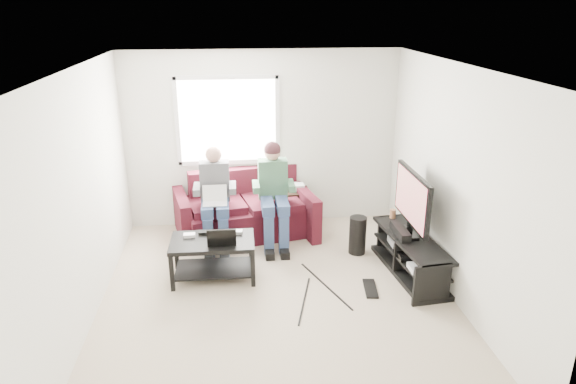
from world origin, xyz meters
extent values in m
plane|color=#B5A48D|center=(0.00, 0.00, 0.00)|extent=(4.50, 4.50, 0.00)
plane|color=white|center=(0.00, 0.00, 2.60)|extent=(4.50, 4.50, 0.00)
plane|color=silver|center=(0.00, 2.25, 1.30)|extent=(4.50, 0.00, 4.50)
plane|color=silver|center=(0.00, -2.25, 1.30)|extent=(4.50, 0.00, 4.50)
plane|color=silver|center=(-2.00, 0.00, 1.30)|extent=(0.00, 4.50, 4.50)
plane|color=silver|center=(2.00, 0.00, 1.30)|extent=(0.00, 4.50, 4.50)
cube|color=white|center=(-0.50, 2.24, 1.60)|extent=(1.40, 0.01, 1.20)
cube|color=silver|center=(-0.50, 2.23, 1.60)|extent=(1.48, 0.04, 1.28)
cube|color=#40101B|center=(-0.31, 1.77, 0.22)|extent=(1.77, 1.18, 0.45)
cube|color=#40101B|center=(-0.31, 2.15, 0.68)|extent=(1.63, 0.53, 0.46)
cube|color=#40101B|center=(-1.19, 1.77, 0.32)|extent=(0.35, 0.97, 0.64)
cube|color=#40101B|center=(0.58, 1.77, 0.32)|extent=(0.35, 0.97, 0.64)
cube|color=#40101B|center=(-0.70, 1.75, 0.50)|extent=(0.89, 0.88, 0.10)
cube|color=#40101B|center=(0.09, 1.75, 0.50)|extent=(0.89, 0.88, 0.10)
cube|color=navy|center=(-0.81, 1.30, 0.62)|extent=(0.16, 0.45, 0.14)
cube|color=navy|center=(-0.61, 1.30, 0.62)|extent=(0.16, 0.45, 0.14)
cube|color=navy|center=(-0.81, 1.12, 0.27)|extent=(0.13, 0.13, 0.55)
cube|color=navy|center=(-0.61, 1.12, 0.27)|extent=(0.13, 0.13, 0.55)
cube|color=#535357|center=(-0.71, 1.63, 0.90)|extent=(0.40, 0.22, 0.55)
sphere|color=tan|center=(-0.71, 1.65, 1.27)|extent=(0.22, 0.22, 0.22)
cube|color=navy|center=(-0.01, 1.30, 0.62)|extent=(0.16, 0.45, 0.14)
cube|color=navy|center=(0.19, 1.30, 0.62)|extent=(0.16, 0.45, 0.14)
cube|color=navy|center=(-0.01, 1.12, 0.27)|extent=(0.13, 0.13, 0.55)
cube|color=navy|center=(0.19, 1.12, 0.27)|extent=(0.13, 0.13, 0.55)
cube|color=#4B4E4D|center=(0.09, 1.63, 0.90)|extent=(0.40, 0.22, 0.55)
sphere|color=tan|center=(0.09, 1.65, 1.27)|extent=(0.22, 0.22, 0.22)
sphere|color=#341A1E|center=(0.09, 1.65, 1.31)|extent=(0.23, 0.23, 0.23)
cube|color=black|center=(-0.73, 0.57, 0.48)|extent=(1.02, 0.63, 0.05)
cube|color=black|center=(-0.73, 0.57, 0.11)|extent=(0.94, 0.55, 0.02)
cube|color=black|center=(-1.21, 0.29, 0.23)|extent=(0.05, 0.05, 0.45)
cube|color=black|center=(-0.26, 0.29, 0.23)|extent=(0.05, 0.05, 0.45)
cube|color=black|center=(-1.21, 0.85, 0.23)|extent=(0.05, 0.05, 0.45)
cube|color=black|center=(-0.26, 0.85, 0.23)|extent=(0.05, 0.05, 0.45)
cube|color=silver|center=(-1.01, 0.69, 0.52)|extent=(0.14, 0.09, 0.04)
cube|color=black|center=(-0.83, 0.75, 0.52)|extent=(0.14, 0.10, 0.04)
cube|color=gray|center=(-0.43, 0.72, 0.52)|extent=(0.15, 0.11, 0.04)
cube|color=black|center=(1.70, 0.39, 0.47)|extent=(0.59, 1.51, 0.04)
cube|color=black|center=(1.70, 0.39, 0.24)|extent=(0.55, 1.44, 0.03)
cube|color=black|center=(1.70, 0.39, 0.03)|extent=(0.59, 1.51, 0.06)
cube|color=black|center=(1.70, -0.32, 0.24)|extent=(0.44, 0.09, 0.49)
cube|color=black|center=(1.70, 1.10, 0.24)|extent=(0.44, 0.09, 0.49)
cube|color=black|center=(1.70, 0.49, 0.51)|extent=(0.12, 0.40, 0.04)
cube|color=black|center=(1.70, 0.49, 0.59)|extent=(0.06, 0.06, 0.12)
cube|color=black|center=(1.70, 0.49, 0.97)|extent=(0.05, 1.10, 0.65)
cube|color=#ED376E|center=(1.67, 0.49, 0.97)|extent=(0.01, 1.01, 0.58)
cube|color=black|center=(1.58, 0.49, 0.54)|extent=(0.12, 0.50, 0.10)
cylinder|color=#996342|center=(1.65, 1.02, 0.55)|extent=(0.08, 0.08, 0.12)
cube|color=silver|center=(1.70, -0.01, 0.29)|extent=(0.30, 0.22, 0.06)
cube|color=gray|center=(1.70, 0.69, 0.30)|extent=(0.34, 0.26, 0.08)
cube|color=black|center=(1.70, 0.34, 0.29)|extent=(0.38, 0.30, 0.07)
cylinder|color=black|center=(1.18, 1.02, 0.26)|extent=(0.23, 0.23, 0.52)
cube|color=black|center=(1.12, 0.06, 0.01)|extent=(0.20, 0.44, 0.02)
cube|color=black|center=(0.48, 2.01, 0.29)|extent=(0.38, 0.38, 0.57)
cube|color=silver|center=(0.48, 2.01, 0.62)|extent=(0.22, 0.18, 0.10)
camera|label=1|loc=(-0.45, -5.11, 3.19)|focal=32.00mm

